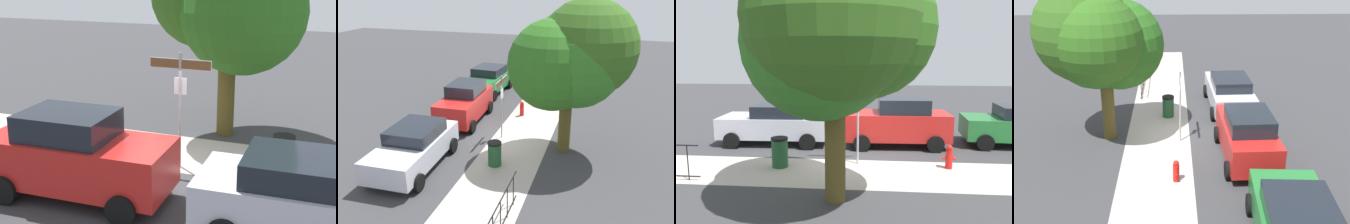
{
  "view_description": "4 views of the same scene",
  "coord_description": "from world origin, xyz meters",
  "views": [
    {
      "loc": [
        3.97,
        -10.66,
        4.91
      ],
      "look_at": [
        -0.23,
        0.15,
        1.49
      ],
      "focal_mm": 52.91,
      "sensor_mm": 36.0,
      "label": 1
    },
    {
      "loc": [
        14.15,
        4.86,
        6.92
      ],
      "look_at": [
        0.19,
        0.67,
        1.35
      ],
      "focal_mm": 37.96,
      "sensor_mm": 36.0,
      "label": 2
    },
    {
      "loc": [
        -0.48,
        11.02,
        3.58
      ],
      "look_at": [
        0.48,
        0.1,
        1.71
      ],
      "focal_mm": 35.25,
      "sensor_mm": 36.0,
      "label": 3
    },
    {
      "loc": [
        -14.64,
        0.7,
        7.55
      ],
      "look_at": [
        -0.67,
        0.35,
        1.56
      ],
      "focal_mm": 43.18,
      "sensor_mm": 36.0,
      "label": 4
    }
  ],
  "objects": [
    {
      "name": "ground_plane",
      "position": [
        0.0,
        0.0,
        0.0
      ],
      "size": [
        60.0,
        60.0,
        0.0
      ],
      "primitive_type": "plane",
      "color": "#38383A"
    },
    {
      "name": "sidewalk_strip",
      "position": [
        2.0,
        1.3,
        0.0
      ],
      "size": [
        24.0,
        2.6,
        0.0
      ],
      "primitive_type": "cube",
      "color": "#B4A99C",
      "rests_on": "ground_plane"
    },
    {
      "name": "street_sign",
      "position": [
        -0.01,
        0.4,
        2.09
      ],
      "size": [
        1.58,
        0.07,
        2.93
      ],
      "color": "#9EA0A5",
      "rests_on": "ground_plane"
    },
    {
      "name": "shade_tree",
      "position": [
        0.47,
        3.46,
        4.06
      ],
      "size": [
        4.6,
        4.86,
        6.27
      ],
      "color": "#4F441C",
      "rests_on": "ground_plane"
    },
    {
      "name": "car_green",
      "position": [
        -6.29,
        -2.45,
        0.84
      ],
      "size": [
        4.21,
        2.36,
        1.63
      ],
      "rotation": [
        0.0,
        0.0,
        -0.06
      ],
      "color": "#227130",
      "rests_on": "ground_plane"
    },
    {
      "name": "car_red",
      "position": [
        -1.49,
        -2.01,
        0.97
      ],
      "size": [
        4.09,
        2.05,
        1.93
      ],
      "rotation": [
        0.0,
        0.0,
        0.03
      ],
      "color": "red",
      "rests_on": "ground_plane"
    },
    {
      "name": "car_silver",
      "position": [
        3.47,
        -2.03,
        0.84
      ],
      "size": [
        4.43,
        2.21,
        1.63
      ],
      "rotation": [
        0.0,
        0.0,
        0.03
      ],
      "color": "silver",
      "rests_on": "ground_plane"
    },
    {
      "name": "fire_hydrant",
      "position": [
        -2.95,
        0.6,
        0.38
      ],
      "size": [
        0.42,
        0.22,
        0.78
      ],
      "color": "red",
      "rests_on": "ground_plane"
    },
    {
      "name": "trash_bin",
      "position": [
        2.51,
        0.9,
        0.49
      ],
      "size": [
        0.55,
        0.55,
        0.98
      ],
      "color": "#1E4C28",
      "rests_on": "ground_plane"
    }
  ]
}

